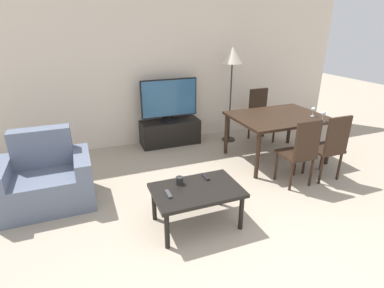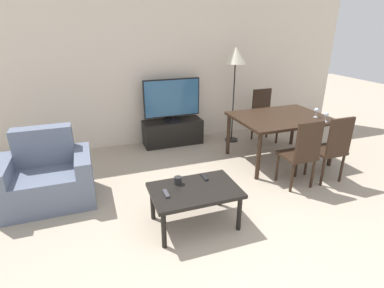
{
  "view_description": "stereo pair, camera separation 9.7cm",
  "coord_description": "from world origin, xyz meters",
  "px_view_note": "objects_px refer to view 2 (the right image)",
  "views": [
    {
      "loc": [
        -1.2,
        -1.33,
        2.06
      ],
      "look_at": [
        0.05,
        1.89,
        0.65
      ],
      "focal_mm": 28.0,
      "sensor_mm": 36.0,
      "label": 1
    },
    {
      "loc": [
        -1.11,
        -1.37,
        2.06
      ],
      "look_at": [
        0.05,
        1.89,
        0.65
      ],
      "focal_mm": 28.0,
      "sensor_mm": 36.0,
      "label": 2
    }
  ],
  "objects_px": {
    "floor_lamp": "(236,60)",
    "remote_primary": "(166,194)",
    "wine_glass_center": "(316,111)",
    "dining_table": "(280,121)",
    "wine_glass_left": "(326,115)",
    "armchair": "(47,178)",
    "cup_white_near": "(178,180)",
    "remote_secondary": "(204,177)",
    "dining_chair_near": "(302,152)",
    "dining_chair_near_right": "(332,147)",
    "dining_chair_far": "(263,113)",
    "tv": "(172,100)",
    "tv_stand": "(173,132)",
    "coffee_table": "(195,193)"
  },
  "relations": [
    {
      "from": "tv",
      "to": "floor_lamp",
      "type": "relative_size",
      "value": 0.59
    },
    {
      "from": "armchair",
      "to": "remote_secondary",
      "type": "xyz_separation_m",
      "value": [
        1.7,
        -0.85,
        0.14
      ]
    },
    {
      "from": "tv",
      "to": "cup_white_near",
      "type": "relative_size",
      "value": 11.89
    },
    {
      "from": "wine_glass_left",
      "to": "wine_glass_center",
      "type": "xyz_separation_m",
      "value": [
        0.02,
        0.23,
        0.0
      ]
    },
    {
      "from": "dining_table",
      "to": "wine_glass_center",
      "type": "distance_m",
      "value": 0.54
    },
    {
      "from": "tv",
      "to": "dining_chair_far",
      "type": "xyz_separation_m",
      "value": [
        1.63,
        -0.37,
        -0.29
      ]
    },
    {
      "from": "coffee_table",
      "to": "remote_primary",
      "type": "relative_size",
      "value": 6.16
    },
    {
      "from": "floor_lamp",
      "to": "remote_primary",
      "type": "bearing_deg",
      "value": -130.43
    },
    {
      "from": "wine_glass_left",
      "to": "wine_glass_center",
      "type": "height_order",
      "value": "same"
    },
    {
      "from": "tv",
      "to": "dining_chair_near_right",
      "type": "xyz_separation_m",
      "value": [
        1.63,
        -2.06,
        -0.29
      ]
    },
    {
      "from": "tv_stand",
      "to": "dining_table",
      "type": "bearing_deg",
      "value": -41.34
    },
    {
      "from": "tv",
      "to": "wine_glass_left",
      "type": "height_order",
      "value": "tv"
    },
    {
      "from": "tv_stand",
      "to": "tv",
      "type": "height_order",
      "value": "tv"
    },
    {
      "from": "wine_glass_center",
      "to": "dining_table",
      "type": "bearing_deg",
      "value": 154.88
    },
    {
      "from": "armchair",
      "to": "tv_stand",
      "type": "bearing_deg",
      "value": 33.87
    },
    {
      "from": "floor_lamp",
      "to": "remote_secondary",
      "type": "relative_size",
      "value": 11.2
    },
    {
      "from": "dining_chair_near",
      "to": "cup_white_near",
      "type": "xyz_separation_m",
      "value": [
        -1.71,
        -0.14,
        -0.03
      ]
    },
    {
      "from": "cup_white_near",
      "to": "wine_glass_center",
      "type": "bearing_deg",
      "value": 17.43
    },
    {
      "from": "dining_chair_near_right",
      "to": "dining_chair_far",
      "type": "bearing_deg",
      "value": 90.0
    },
    {
      "from": "remote_primary",
      "to": "cup_white_near",
      "type": "relative_size",
      "value": 1.8
    },
    {
      "from": "remote_primary",
      "to": "wine_glass_left",
      "type": "xyz_separation_m",
      "value": [
        2.57,
        0.7,
        0.37
      ]
    },
    {
      "from": "tv_stand",
      "to": "dining_chair_near",
      "type": "height_order",
      "value": "dining_chair_near"
    },
    {
      "from": "remote_primary",
      "to": "wine_glass_center",
      "type": "height_order",
      "value": "wine_glass_center"
    },
    {
      "from": "dining_table",
      "to": "dining_chair_near_right",
      "type": "bearing_deg",
      "value": -73.81
    },
    {
      "from": "coffee_table",
      "to": "wine_glass_left",
      "type": "bearing_deg",
      "value": 16.92
    },
    {
      "from": "dining_table",
      "to": "remote_primary",
      "type": "distance_m",
      "value": 2.43
    },
    {
      "from": "dining_chair_far",
      "to": "floor_lamp",
      "type": "distance_m",
      "value": 1.11
    },
    {
      "from": "coffee_table",
      "to": "remote_secondary",
      "type": "distance_m",
      "value": 0.27
    },
    {
      "from": "cup_white_near",
      "to": "armchair",
      "type": "bearing_deg",
      "value": 147.51
    },
    {
      "from": "remote_primary",
      "to": "remote_secondary",
      "type": "distance_m",
      "value": 0.53
    },
    {
      "from": "dining_chair_near_right",
      "to": "remote_secondary",
      "type": "xyz_separation_m",
      "value": [
        -1.88,
        -0.11,
        -0.06
      ]
    },
    {
      "from": "tv",
      "to": "remote_secondary",
      "type": "xyz_separation_m",
      "value": [
        -0.25,
        -2.16,
        -0.36
      ]
    },
    {
      "from": "dining_chair_near",
      "to": "floor_lamp",
      "type": "height_order",
      "value": "floor_lamp"
    },
    {
      "from": "cup_white_near",
      "to": "wine_glass_center",
      "type": "relative_size",
      "value": 0.57
    },
    {
      "from": "remote_secondary",
      "to": "wine_glass_center",
      "type": "distance_m",
      "value": 2.26
    },
    {
      "from": "armchair",
      "to": "dining_table",
      "type": "relative_size",
      "value": 0.75
    },
    {
      "from": "wine_glass_left",
      "to": "dining_chair_near",
      "type": "bearing_deg",
      "value": -150.08
    },
    {
      "from": "floor_lamp",
      "to": "wine_glass_center",
      "type": "height_order",
      "value": "floor_lamp"
    },
    {
      "from": "dining_table",
      "to": "wine_glass_left",
      "type": "xyz_separation_m",
      "value": [
        0.44,
        -0.45,
        0.17
      ]
    },
    {
      "from": "armchair",
      "to": "dining_table",
      "type": "bearing_deg",
      "value": 1.67
    },
    {
      "from": "armchair",
      "to": "wine_glass_left",
      "type": "xyz_separation_m",
      "value": [
        3.78,
        -0.35,
        0.52
      ]
    },
    {
      "from": "tv",
      "to": "wine_glass_center",
      "type": "xyz_separation_m",
      "value": [
        1.85,
        -1.43,
        0.01
      ]
    },
    {
      "from": "coffee_table",
      "to": "wine_glass_left",
      "type": "distance_m",
      "value": 2.4
    },
    {
      "from": "dining_chair_near",
      "to": "wine_glass_left",
      "type": "xyz_separation_m",
      "value": [
        0.69,
        0.4,
        0.31
      ]
    },
    {
      "from": "dining_table",
      "to": "floor_lamp",
      "type": "xyz_separation_m",
      "value": [
        -0.3,
        1.0,
        0.82
      ]
    },
    {
      "from": "remote_secondary",
      "to": "wine_glass_center",
      "type": "height_order",
      "value": "wine_glass_center"
    },
    {
      "from": "tv_stand",
      "to": "coffee_table",
      "type": "bearing_deg",
      "value": -100.52
    },
    {
      "from": "dining_chair_near",
      "to": "floor_lamp",
      "type": "relative_size",
      "value": 0.56
    },
    {
      "from": "dining_chair_near",
      "to": "wine_glass_left",
      "type": "bearing_deg",
      "value": 29.92
    },
    {
      "from": "dining_chair_far",
      "to": "floor_lamp",
      "type": "xyz_separation_m",
      "value": [
        -0.55,
        0.16,
        0.95
      ]
    }
  ]
}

